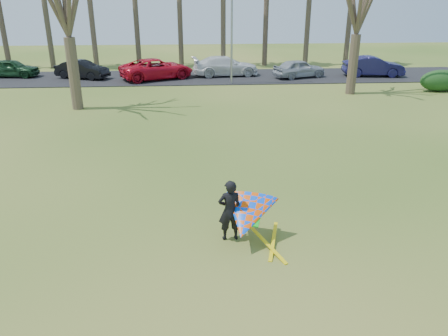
{
  "coord_description": "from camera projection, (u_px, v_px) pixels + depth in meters",
  "views": [
    {
      "loc": [
        -0.97,
        -11.61,
        6.61
      ],
      "look_at": [
        0.0,
        2.0,
        1.1
      ],
      "focal_mm": 35.0,
      "sensor_mm": 36.0,
      "label": 1
    }
  ],
  "objects": [
    {
      "name": "car_4",
      "position": [
        299.0,
        68.0,
        35.76
      ],
      "size": [
        4.64,
        3.06,
        1.47
      ],
      "primitive_type": "imported",
      "rotation": [
        0.0,
        0.0,
        1.91
      ],
      "color": "#9CA1A9",
      "rests_on": "parking_strip"
    },
    {
      "name": "kite_flyer",
      "position": [
        244.0,
        215.0,
        12.11
      ],
      "size": [
        2.13,
        2.39,
        2.02
      ],
      "color": "black",
      "rests_on": "ground"
    },
    {
      "name": "streetlight",
      "position": [
        234.0,
        23.0,
        32.09
      ],
      "size": [
        2.28,
        0.18,
        8.0
      ],
      "color": "gray",
      "rests_on": "ground"
    },
    {
      "name": "car_5",
      "position": [
        373.0,
        66.0,
        36.29
      ],
      "size": [
        5.07,
        2.27,
        1.62
      ],
      "primitive_type": "imported",
      "rotation": [
        0.0,
        0.0,
        1.46
      ],
      "color": "#191746",
      "rests_on": "parking_strip"
    },
    {
      "name": "car_2",
      "position": [
        157.0,
        69.0,
        35.13
      ],
      "size": [
        6.45,
        4.9,
        1.63
      ],
      "primitive_type": "imported",
      "rotation": [
        0.0,
        0.0,
        2.0
      ],
      "color": "red",
      "rests_on": "parking_strip"
    },
    {
      "name": "ground",
      "position": [
        229.0,
        226.0,
        13.27
      ],
      "size": [
        100.0,
        100.0,
        0.0
      ],
      "primitive_type": "plane",
      "color": "#235612",
      "rests_on": "ground"
    },
    {
      "name": "car_3",
      "position": [
        226.0,
        66.0,
        36.52
      ],
      "size": [
        5.69,
        2.81,
        1.59
      ],
      "primitive_type": "imported",
      "rotation": [
        0.0,
        0.0,
        1.68
      ],
      "color": "silver",
      "rests_on": "parking_strip"
    },
    {
      "name": "car_0",
      "position": [
        12.0,
        68.0,
        35.97
      ],
      "size": [
        4.4,
        2.15,
        1.45
      ],
      "primitive_type": "imported",
      "rotation": [
        0.0,
        0.0,
        1.46
      ],
      "color": "#173A1E",
      "rests_on": "parking_strip"
    },
    {
      "name": "car_1",
      "position": [
        82.0,
        70.0,
        35.35
      ],
      "size": [
        4.61,
        2.98,
        1.43
      ],
      "primitive_type": "imported",
      "rotation": [
        0.0,
        0.0,
        1.2
      ],
      "color": "black",
      "rests_on": "parking_strip"
    },
    {
      "name": "hedge_near",
      "position": [
        441.0,
        81.0,
        31.02
      ],
      "size": [
        3.05,
        1.38,
        1.52
      ],
      "primitive_type": "ellipsoid",
      "color": "#163A15",
      "rests_on": "ground"
    },
    {
      "name": "parking_strip",
      "position": [
        204.0,
        77.0,
        36.38
      ],
      "size": [
        46.0,
        7.0,
        0.06
      ],
      "primitive_type": "cube",
      "color": "black",
      "rests_on": "ground"
    }
  ]
}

